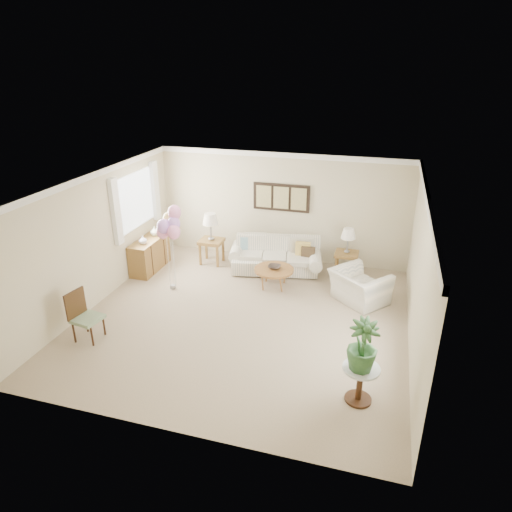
% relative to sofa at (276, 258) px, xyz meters
% --- Properties ---
extents(ground_plane, '(6.00, 6.00, 0.00)m').
position_rel_sofa_xyz_m(ground_plane, '(-0.07, -2.24, -0.31)').
color(ground_plane, tan).
extents(room_shell, '(6.04, 6.04, 2.60)m').
position_rel_sofa_xyz_m(room_shell, '(-0.18, -2.15, 1.31)').
color(room_shell, beige).
rests_on(room_shell, ground).
extents(wall_art_triptych, '(1.35, 0.06, 0.65)m').
position_rel_sofa_xyz_m(wall_art_triptych, '(-0.07, 0.72, 1.24)').
color(wall_art_triptych, black).
rests_on(wall_art_triptych, ground).
extents(sofa, '(2.29, 1.16, 0.79)m').
position_rel_sofa_xyz_m(sofa, '(0.00, 0.00, 0.00)').
color(sofa, '#F3E7CC').
rests_on(sofa, ground).
extents(end_table_left, '(0.55, 0.50, 0.60)m').
position_rel_sofa_xyz_m(end_table_left, '(-1.58, -0.00, 0.19)').
color(end_table_left, olive).
rests_on(end_table_left, ground).
extents(end_table_right, '(0.51, 0.47, 0.56)m').
position_rel_sofa_xyz_m(end_table_right, '(1.58, 0.19, 0.16)').
color(end_table_right, olive).
rests_on(end_table_right, ground).
extents(lamp_left, '(0.37, 0.37, 0.65)m').
position_rel_sofa_xyz_m(lamp_left, '(-1.58, -0.00, 0.78)').
color(lamp_left, gray).
rests_on(lamp_left, end_table_left).
extents(lamp_right, '(0.32, 0.32, 0.57)m').
position_rel_sofa_xyz_m(lamp_right, '(1.58, 0.19, 0.68)').
color(lamp_right, gray).
rests_on(lamp_right, end_table_right).
extents(coffee_table, '(0.85, 0.85, 0.43)m').
position_rel_sofa_xyz_m(coffee_table, '(0.16, -0.82, 0.08)').
color(coffee_table, olive).
rests_on(coffee_table, ground).
extents(decor_bowl, '(0.28, 0.28, 0.07)m').
position_rel_sofa_xyz_m(decor_bowl, '(0.16, -0.80, 0.15)').
color(decor_bowl, '#322823').
rests_on(decor_bowl, coffee_table).
extents(armchair, '(1.35, 1.34, 0.66)m').
position_rel_sofa_xyz_m(armchair, '(1.97, -0.96, 0.02)').
color(armchair, '#F3E7CC').
rests_on(armchair, ground).
extents(side_table, '(0.53, 0.53, 0.58)m').
position_rel_sofa_xyz_m(side_table, '(2.21, -3.94, 0.12)').
color(side_table, silver).
rests_on(side_table, ground).
extents(potted_plant, '(0.56, 0.56, 0.77)m').
position_rel_sofa_xyz_m(potted_plant, '(2.19, -3.97, 0.65)').
color(potted_plant, '#254F2C').
rests_on(potted_plant, side_table).
extents(accent_chair, '(0.51, 0.51, 0.91)m').
position_rel_sofa_xyz_m(accent_chair, '(-2.53, -3.65, 0.16)').
color(accent_chair, gray).
rests_on(accent_chair, ground).
extents(credenza, '(0.46, 1.20, 0.74)m').
position_rel_sofa_xyz_m(credenza, '(-2.83, -0.74, 0.06)').
color(credenza, olive).
rests_on(credenza, ground).
extents(vase_white, '(0.21, 0.21, 0.18)m').
position_rel_sofa_xyz_m(vase_white, '(-2.81, -1.00, 0.52)').
color(vase_white, silver).
rests_on(vase_white, credenza).
extents(vase_sage, '(0.26, 0.26, 0.21)m').
position_rel_sofa_xyz_m(vase_sage, '(-2.81, -0.45, 0.53)').
color(vase_sage, beige).
rests_on(vase_sage, credenza).
extents(balloon_cluster, '(0.54, 0.51, 1.86)m').
position_rel_sofa_xyz_m(balloon_cluster, '(-1.85, -1.52, 1.15)').
color(balloon_cluster, gray).
rests_on(balloon_cluster, ground).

